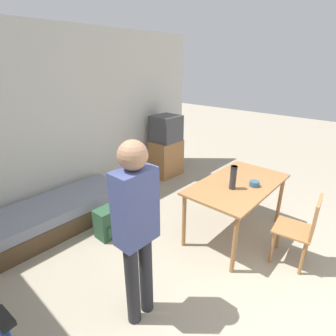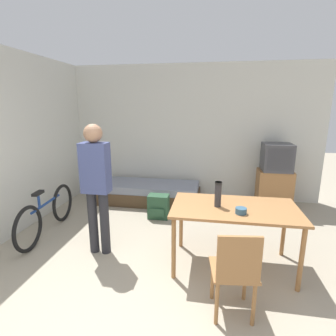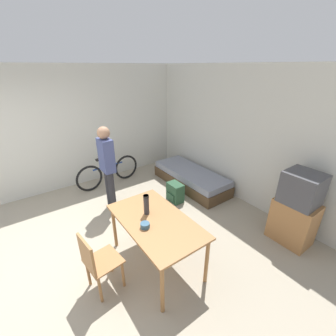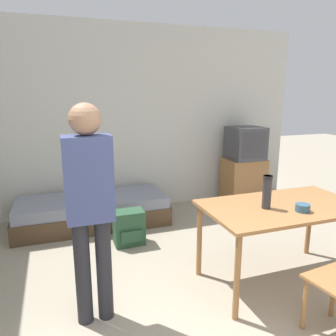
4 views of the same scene
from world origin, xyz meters
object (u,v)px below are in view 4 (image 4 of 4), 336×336
object	(u,v)px
daybed	(93,211)
mate_bowl	(303,208)
backpack	(129,228)
tv	(244,167)
thermos_flask	(267,191)
person_standing	(90,200)
dining_table	(282,213)

from	to	relation	value
daybed	mate_bowl	xyz separation A→B (m)	(1.54, -2.14, 0.60)
backpack	tv	bearing A→B (deg)	21.75
backpack	thermos_flask	bearing A→B (deg)	-52.35
daybed	person_standing	distance (m)	2.09
dining_table	tv	bearing A→B (deg)	66.42
thermos_flask	tv	bearing A→B (deg)	62.18
tv	mate_bowl	world-z (taller)	tv
mate_bowl	backpack	xyz separation A→B (m)	(-1.20, 1.41, -0.59)
tv	person_standing	distance (m)	3.30
backpack	daybed	bearing A→B (deg)	114.62
dining_table	thermos_flask	world-z (taller)	thermos_flask
person_standing	backpack	bearing A→B (deg)	65.69
dining_table	thermos_flask	bearing A→B (deg)	-174.18
daybed	dining_table	bearing A→B (deg)	-52.64
daybed	person_standing	xyz separation A→B (m)	(-0.21, -1.92, 0.79)
person_standing	mate_bowl	xyz separation A→B (m)	(1.75, -0.22, -0.19)
tv	person_standing	bearing A→B (deg)	-142.09
person_standing	backpack	world-z (taller)	person_standing
dining_table	person_standing	world-z (taller)	person_standing
daybed	backpack	bearing A→B (deg)	-65.38
tv	mate_bowl	size ratio (longest dim) A/B	10.16
daybed	backpack	size ratio (longest dim) A/B	4.86
daybed	thermos_flask	distance (m)	2.46
dining_table	mate_bowl	distance (m)	0.23
thermos_flask	daybed	bearing A→B (deg)	123.27
dining_table	person_standing	xyz separation A→B (m)	(-1.70, 0.03, 0.31)
tv	mate_bowl	bearing A→B (deg)	-110.66
dining_table	daybed	bearing A→B (deg)	127.36
dining_table	backpack	size ratio (longest dim) A/B	3.52
daybed	mate_bowl	bearing A→B (deg)	-54.30
tv	thermos_flask	size ratio (longest dim) A/B	4.17
person_standing	thermos_flask	distance (m)	1.50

